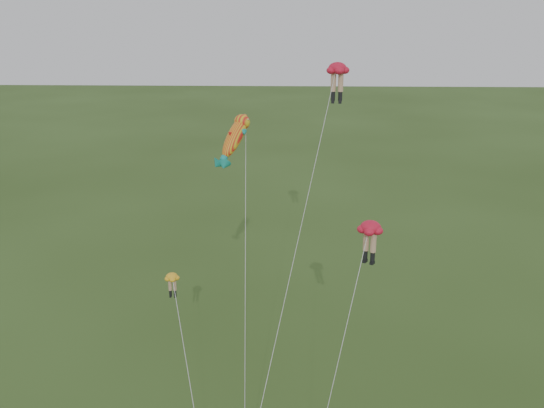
{
  "coord_description": "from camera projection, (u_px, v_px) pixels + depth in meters",
  "views": [
    {
      "loc": [
        1.15,
        -26.49,
        22.66
      ],
      "look_at": [
        0.12,
        6.0,
        11.87
      ],
      "focal_mm": 40.0,
      "sensor_mm": 36.0,
      "label": 1
    }
  ],
  "objects": [
    {
      "name": "legs_kite_yellow",
      "position": [
        174.0,
        290.0,
        33.9
      ],
      "size": [
        3.46,
        8.66,
        8.22
      ],
      "rotation": [
        0.0,
        0.0,
        -0.02
      ],
      "color": "gold",
      "rests_on": "ground"
    },
    {
      "name": "fish_kite",
      "position": [
        235.0,
        138.0,
        31.88
      ],
      "size": [
        2.15,
        6.33,
        17.34
      ],
      "rotation": [
        0.81,
        0.0,
        -0.57
      ],
      "color": "gold",
      "rests_on": "ground"
    },
    {
      "name": "legs_kite_red_mid",
      "position": [
        369.0,
        235.0,
        30.26
      ],
      "size": [
        4.04,
        5.98,
        12.38
      ],
      "rotation": [
        0.0,
        0.0,
        -0.58
      ],
      "color": "red",
      "rests_on": "ground"
    },
    {
      "name": "legs_kite_red_high",
      "position": [
        336.0,
        76.0,
        37.65
      ],
      "size": [
        5.91,
        14.92,
        19.21
      ],
      "rotation": [
        0.0,
        0.0,
        -0.14
      ],
      "color": "red",
      "rests_on": "ground"
    }
  ]
}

